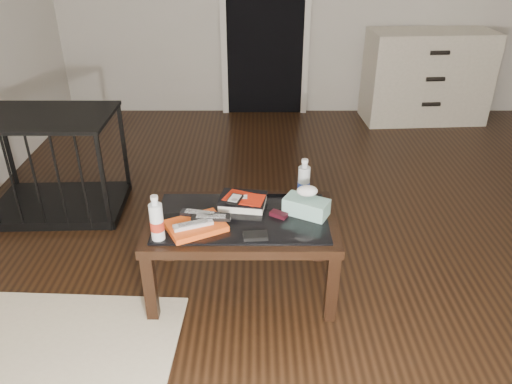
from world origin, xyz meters
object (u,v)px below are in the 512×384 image
(pet_crate, at_px, (56,180))
(tissue_box, at_px, (306,207))
(coffee_table, at_px, (242,227))
(dresser, at_px, (426,77))
(water_bottle_right, at_px, (304,179))
(water_bottle_left, at_px, (156,218))
(textbook, at_px, (243,201))

(pet_crate, distance_m, tissue_box, 1.89)
(coffee_table, xyz_separation_m, tissue_box, (0.34, 0.03, 0.11))
(dresser, bearing_deg, coffee_table, -127.15)
(dresser, xyz_separation_m, pet_crate, (-3.12, -1.85, -0.22))
(water_bottle_right, bearing_deg, coffee_table, -149.01)
(pet_crate, height_order, water_bottle_right, pet_crate)
(coffee_table, bearing_deg, dresser, 56.56)
(water_bottle_right, bearing_deg, tissue_box, -89.67)
(coffee_table, xyz_separation_m, dresser, (1.79, 2.71, 0.05))
(coffee_table, bearing_deg, water_bottle_right, 30.99)
(dresser, bearing_deg, water_bottle_left, -130.68)
(dresser, distance_m, pet_crate, 3.64)
(water_bottle_left, relative_size, water_bottle_right, 1.00)
(dresser, relative_size, water_bottle_right, 5.17)
(tissue_box, bearing_deg, pet_crate, -178.64)
(dresser, bearing_deg, textbook, -128.32)
(textbook, bearing_deg, tissue_box, -7.09)
(pet_crate, bearing_deg, textbook, -31.09)
(pet_crate, distance_m, water_bottle_right, 1.83)
(coffee_table, height_order, pet_crate, pet_crate)
(water_bottle_left, height_order, water_bottle_right, same)
(coffee_table, bearing_deg, tissue_box, 4.88)
(coffee_table, distance_m, tissue_box, 0.36)
(coffee_table, xyz_separation_m, textbook, (0.00, 0.12, 0.09))
(water_bottle_left, bearing_deg, textbook, 38.67)
(dresser, height_order, pet_crate, dresser)
(textbook, xyz_separation_m, water_bottle_left, (-0.41, -0.33, 0.10))
(pet_crate, relative_size, water_bottle_right, 3.86)
(water_bottle_left, height_order, tissue_box, water_bottle_left)
(coffee_table, relative_size, dresser, 0.81)
(coffee_table, bearing_deg, textbook, 88.18)
(textbook, bearing_deg, coffee_table, -83.40)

